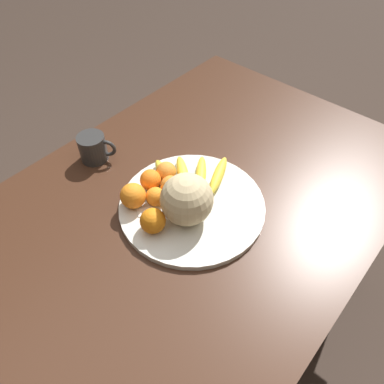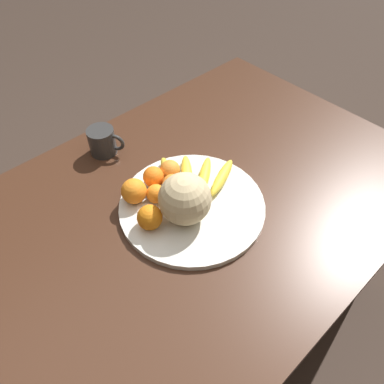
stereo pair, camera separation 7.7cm
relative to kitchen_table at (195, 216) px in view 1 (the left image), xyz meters
name	(u,v)px [view 1 (the left image)]	position (x,y,z in m)	size (l,w,h in m)	color
ground_plane	(194,308)	(0.00, 0.00, -0.66)	(12.00, 12.00, 0.00)	#382B23
kitchen_table	(195,216)	(0.00, 0.00, 0.00)	(1.45, 1.00, 0.76)	#3D2316
fruit_bowl	(192,205)	(0.04, 0.02, 0.10)	(0.43, 0.43, 0.02)	silver
melon	(187,199)	(0.08, 0.04, 0.18)	(0.15, 0.15, 0.15)	#C6B284
banana_bunch	(191,176)	(-0.03, -0.05, 0.13)	(0.24, 0.24, 0.03)	#473819
orange_front_left	(133,196)	(0.15, -0.10, 0.15)	(0.07, 0.07, 0.07)	orange
orange_front_right	(151,180)	(0.07, -0.12, 0.14)	(0.06, 0.06, 0.06)	orange
orange_mid_center	(153,221)	(0.18, 0.00, 0.15)	(0.07, 0.07, 0.07)	orange
orange_back_left	(156,197)	(0.11, -0.06, 0.14)	(0.06, 0.06, 0.06)	orange
orange_back_right	(166,172)	(0.01, -0.11, 0.14)	(0.06, 0.06, 0.06)	orange
orange_top_small	(171,186)	(0.05, -0.05, 0.14)	(0.06, 0.06, 0.06)	orange
produce_tag	(153,210)	(0.13, -0.05, 0.11)	(0.09, 0.07, 0.00)	white
ceramic_mug	(94,148)	(0.09, -0.36, 0.14)	(0.09, 0.11, 0.09)	#2D2D2D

